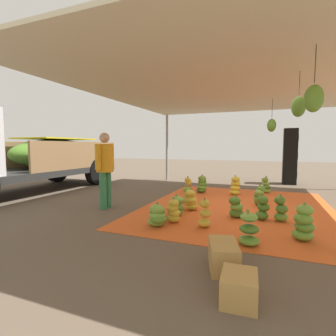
{
  "coord_description": "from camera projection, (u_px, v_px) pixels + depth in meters",
  "views": [
    {
      "loc": [
        -6.09,
        -0.62,
        1.45
      ],
      "look_at": [
        -0.54,
        1.55,
        0.93
      ],
      "focal_mm": 27.0,
      "sensor_mm": 36.0,
      "label": 1
    }
  ],
  "objects": [
    {
      "name": "banana_bunch_12",
      "position": [
        205.0,
        215.0,
        4.49
      ],
      "size": [
        0.3,
        0.27,
        0.53
      ],
      "color": "gold",
      "rests_on": "tarp_orange"
    },
    {
      "name": "banana_bunch_10",
      "position": [
        304.0,
        224.0,
        3.84
      ],
      "size": [
        0.42,
        0.41,
        0.59
      ],
      "color": "#60932D",
      "rests_on": "tarp_orange"
    },
    {
      "name": "banana_bunch_4",
      "position": [
        249.0,
        230.0,
        3.68
      ],
      "size": [
        0.39,
        0.39,
        0.53
      ],
      "color": "#60932D",
      "rests_on": "tarp_orange"
    },
    {
      "name": "tent_canopy",
      "position": [
        245.0,
        89.0,
        5.71
      ],
      "size": [
        8.0,
        7.0,
        2.82
      ],
      "color": "#9EA0A5",
      "rests_on": "ground"
    },
    {
      "name": "banana_bunch_2",
      "position": [
        266.0,
        186.0,
        7.77
      ],
      "size": [
        0.35,
        0.35,
        0.52
      ],
      "color": "#6B9E38",
      "rests_on": "tarp_orange"
    },
    {
      "name": "banana_bunch_0",
      "position": [
        191.0,
        200.0,
        5.69
      ],
      "size": [
        0.4,
        0.41,
        0.5
      ],
      "color": "gold",
      "rests_on": "tarp_orange"
    },
    {
      "name": "banana_bunch_15",
      "position": [
        281.0,
        210.0,
        4.83
      ],
      "size": [
        0.3,
        0.32,
        0.52
      ],
      "color": "#60932D",
      "rests_on": "tarp_orange"
    },
    {
      "name": "banana_bunch_14",
      "position": [
        157.0,
        216.0,
        4.52
      ],
      "size": [
        0.44,
        0.45,
        0.44
      ],
      "color": "#6B9E38",
      "rests_on": "tarp_orange"
    },
    {
      "name": "speaker_stack",
      "position": [
        290.0,
        156.0,
        9.62
      ],
      "size": [
        0.58,
        0.51,
        2.11
      ],
      "color": "black",
      "rests_on": "ground"
    },
    {
      "name": "tarp_orange",
      "position": [
        237.0,
        207.0,
        6.0
      ],
      "size": [
        5.2,
        4.17,
        0.01
      ],
      "primitive_type": "cube",
      "color": "#E05B23",
      "rests_on": "ground"
    },
    {
      "name": "banana_bunch_7",
      "position": [
        236.0,
        208.0,
        5.1
      ],
      "size": [
        0.36,
        0.36,
        0.46
      ],
      "color": "#477523",
      "rests_on": "tarp_orange"
    },
    {
      "name": "banana_bunch_3",
      "position": [
        188.0,
        196.0,
        6.38
      ],
      "size": [
        0.34,
        0.35,
        0.46
      ],
      "color": "#75A83D",
      "rests_on": "tarp_orange"
    },
    {
      "name": "crate_0",
      "position": [
        223.0,
        256.0,
        2.97
      ],
      "size": [
        0.6,
        0.45,
        0.32
      ],
      "primitive_type": "cube",
      "rotation": [
        0.0,
        0.0,
        0.28
      ],
      "color": "#B78947",
      "rests_on": "ground"
    },
    {
      "name": "banana_bunch_9",
      "position": [
        176.0,
        206.0,
        5.27
      ],
      "size": [
        0.47,
        0.46,
        0.44
      ],
      "color": "#60932D",
      "rests_on": "tarp_orange"
    },
    {
      "name": "banana_bunch_6",
      "position": [
        263.0,
        208.0,
        4.94
      ],
      "size": [
        0.36,
        0.35,
        0.51
      ],
      "color": "#477523",
      "rests_on": "tarp_orange"
    },
    {
      "name": "banana_bunch_13",
      "position": [
        202.0,
        185.0,
        7.81
      ],
      "size": [
        0.4,
        0.41,
        0.56
      ],
      "color": "#477523",
      "rests_on": "tarp_orange"
    },
    {
      "name": "cargo_truck_main",
      "position": [
        18.0,
        155.0,
        7.64
      ],
      "size": [
        6.27,
        2.44,
        2.4
      ],
      "color": "#2D2D2D",
      "rests_on": "ground"
    },
    {
      "name": "banana_bunch_5",
      "position": [
        188.0,
        186.0,
        7.74
      ],
      "size": [
        0.32,
        0.3,
        0.52
      ],
      "color": "gold",
      "rests_on": "tarp_orange"
    },
    {
      "name": "worker_0",
      "position": [
        105.0,
        165.0,
        5.83
      ],
      "size": [
        0.64,
        0.39,
        1.75
      ],
      "color": "#337A4C",
      "rests_on": "ground"
    },
    {
      "name": "ground_plane",
      "position": [
        127.0,
        198.0,
        7.09
      ],
      "size": [
        40.0,
        40.0,
        0.0
      ],
      "primitive_type": "plane",
      "color": "brown"
    },
    {
      "name": "banana_bunch_11",
      "position": [
        259.0,
        196.0,
        6.12
      ],
      "size": [
        0.35,
        0.33,
        0.52
      ],
      "color": "#518428",
      "rests_on": "tarp_orange"
    },
    {
      "name": "crate_1",
      "position": [
        239.0,
        288.0,
        2.34
      ],
      "size": [
        0.42,
        0.35,
        0.27
      ],
      "primitive_type": "cube",
      "rotation": [
        0.0,
        0.0,
        0.06
      ],
      "color": "#B78947",
      "rests_on": "ground"
    },
    {
      "name": "banana_bunch_1",
      "position": [
        173.0,
        212.0,
        4.77
      ],
      "size": [
        0.35,
        0.35,
        0.48
      ],
      "color": "gold",
      "rests_on": "tarp_orange"
    },
    {
      "name": "banana_bunch_8",
      "position": [
        235.0,
        186.0,
        7.47
      ],
      "size": [
        0.4,
        0.39,
        0.58
      ],
      "color": "gold",
      "rests_on": "tarp_orange"
    }
  ]
}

